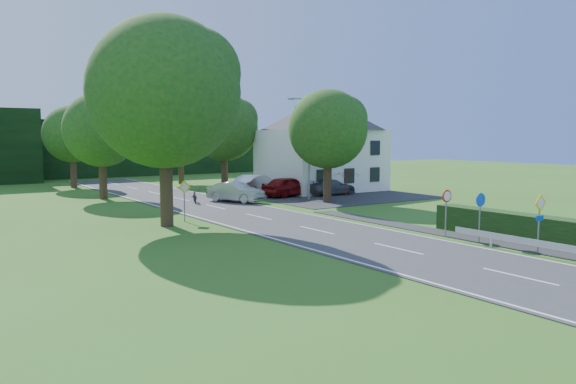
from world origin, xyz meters
TOP-DOWN VIEW (x-y plane):
  - road at (0.00, 20.00)m, footprint 7.00×80.00m
  - parking_pad at (12.00, 33.00)m, footprint 14.00×16.00m
  - line_edge_left at (-3.25, 20.00)m, footprint 0.12×80.00m
  - line_edge_right at (3.25, 20.00)m, footprint 0.12×80.00m
  - line_centre at (0.00, 20.00)m, footprint 0.12×80.00m
  - tree_main at (-6.00, 24.00)m, footprint 9.40×9.40m
  - tree_left_far at (-5.00, 40.00)m, footprint 7.00×7.00m
  - tree_right_far at (7.00, 42.00)m, footprint 7.40×7.40m
  - tree_left_back at (-4.50, 52.00)m, footprint 6.60×6.60m
  - tree_right_back at (6.00, 50.00)m, footprint 6.20×6.20m
  - tree_right_mid at (8.50, 28.00)m, footprint 7.00×7.00m
  - treeline_right at (8.00, 66.00)m, footprint 30.00×5.00m
  - house_white at (14.00, 36.00)m, footprint 10.60×8.40m
  - streetlight at (8.06, 30.00)m, footprint 2.03×0.18m
  - sign_priority_right at (4.30, 7.98)m, footprint 0.78×0.09m
  - sign_roundabout at (4.30, 10.98)m, footprint 0.64×0.08m
  - sign_speed_limit at (4.30, 12.97)m, footprint 0.64×0.11m
  - sign_priority_left at (-4.50, 24.98)m, footprint 0.78×0.09m
  - moving_car at (2.70, 31.89)m, footprint 3.34×4.82m
  - motorcycle at (-0.14, 33.13)m, footprint 1.37×2.15m
  - parked_car_red at (8.26, 33.00)m, footprint 5.17×2.86m
  - parked_car_silver_a at (7.05, 36.14)m, footprint 5.45×3.60m
  - parked_car_grey at (12.01, 32.00)m, footprint 4.78×2.14m
  - parked_car_silver_b at (16.50, 34.00)m, footprint 4.91×2.98m
  - parasol at (11.95, 29.85)m, footprint 2.98×3.01m

SIDE VIEW (x-z plane):
  - road at x=0.00m, z-range 0.00..0.04m
  - parking_pad at x=12.00m, z-range 0.00..0.04m
  - line_edge_left at x=-3.25m, z-range 0.04..0.05m
  - line_edge_right at x=3.25m, z-range 0.04..0.05m
  - line_centre at x=0.00m, z-range 0.04..0.05m
  - motorcycle at x=-0.14m, z-range 0.04..1.11m
  - parked_car_silver_b at x=16.50m, z-range 0.04..1.31m
  - parked_car_grey at x=12.01m, z-range 0.04..1.40m
  - moving_car at x=2.70m, z-range 0.04..1.55m
  - parked_car_red at x=8.26m, z-range 0.04..1.70m
  - parked_car_silver_a at x=7.05m, z-range 0.04..1.74m
  - parasol at x=11.95m, z-range 0.04..2.20m
  - sign_roundabout at x=4.30m, z-range 0.49..2.86m
  - sign_priority_left at x=-4.50m, z-range 0.50..2.94m
  - sign_speed_limit at x=4.30m, z-range 0.58..2.95m
  - sign_priority_right at x=4.30m, z-range 0.50..3.09m
  - treeline_right at x=8.00m, z-range 0.00..7.00m
  - tree_right_back at x=6.00m, z-range 0.00..7.56m
  - tree_left_back at x=-4.50m, z-range 0.00..8.07m
  - tree_left_far at x=-5.00m, z-range 0.00..8.58m
  - tree_right_mid at x=8.50m, z-range 0.00..8.58m
  - house_white at x=14.00m, z-range 0.11..8.71m
  - streetlight at x=8.06m, z-range 0.46..8.46m
  - tree_right_far at x=7.00m, z-range 0.00..9.09m
  - tree_main at x=-6.00m, z-range 0.00..11.64m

